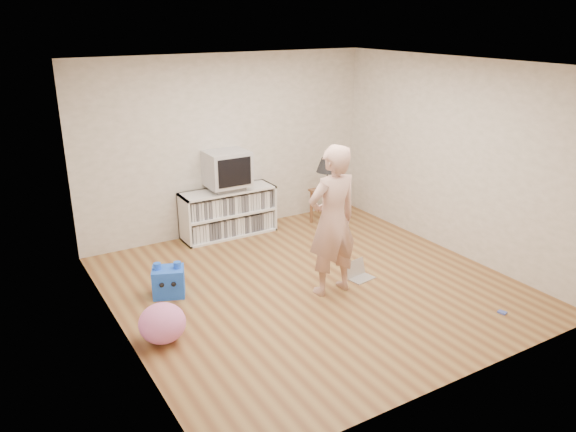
# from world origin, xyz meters

# --- Properties ---
(ground) EXTENTS (4.50, 4.50, 0.00)m
(ground) POSITION_xyz_m (0.00, 0.00, 0.00)
(ground) COLOR brown
(ground) RESTS_ON ground
(walls) EXTENTS (4.52, 4.52, 2.60)m
(walls) POSITION_xyz_m (0.00, 0.00, 1.30)
(walls) COLOR #B8B1A1
(walls) RESTS_ON ground
(ceiling) EXTENTS (4.50, 4.50, 0.01)m
(ceiling) POSITION_xyz_m (0.00, 0.00, 2.60)
(ceiling) COLOR white
(ceiling) RESTS_ON walls
(media_unit) EXTENTS (1.40, 0.45, 0.70)m
(media_unit) POSITION_xyz_m (-0.14, 2.04, 0.35)
(media_unit) COLOR white
(media_unit) RESTS_ON ground
(dvd_deck) EXTENTS (0.45, 0.35, 0.07)m
(dvd_deck) POSITION_xyz_m (-0.14, 2.02, 0.73)
(dvd_deck) COLOR gray
(dvd_deck) RESTS_ON media_unit
(crt_tv) EXTENTS (0.60, 0.53, 0.50)m
(crt_tv) POSITION_xyz_m (-0.14, 2.02, 1.02)
(crt_tv) COLOR #B2B2B7
(crt_tv) RESTS_ON dvd_deck
(side_table) EXTENTS (0.42, 0.42, 0.55)m
(side_table) POSITION_xyz_m (1.36, 1.65, 0.42)
(side_table) COLOR brown
(side_table) RESTS_ON ground
(table_lamp) EXTENTS (0.34, 0.34, 0.52)m
(table_lamp) POSITION_xyz_m (1.36, 1.65, 0.94)
(table_lamp) COLOR #333333
(table_lamp) RESTS_ON side_table
(person) EXTENTS (0.66, 0.44, 1.77)m
(person) POSITION_xyz_m (0.11, -0.25, 0.89)
(person) COLOR tan
(person) RESTS_ON ground
(laptop) EXTENTS (0.34, 0.29, 0.21)m
(laptop) POSITION_xyz_m (0.62, -0.13, 0.06)
(laptop) COLOR silver
(laptop) RESTS_ON ground
(playing_cards) EXTENTS (0.08, 0.10, 0.02)m
(playing_cards) POSITION_xyz_m (1.43, -1.65, 0.01)
(playing_cards) COLOR #4A5DC5
(playing_cards) RESTS_ON ground
(plush_blue) EXTENTS (0.44, 0.40, 0.42)m
(plush_blue) POSITION_xyz_m (-1.57, 0.63, 0.18)
(plush_blue) COLOR blue
(plush_blue) RESTS_ON ground
(plush_pink) EXTENTS (0.53, 0.53, 0.40)m
(plush_pink) POSITION_xyz_m (-1.95, -0.27, 0.20)
(plush_pink) COLOR pink
(plush_pink) RESTS_ON ground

